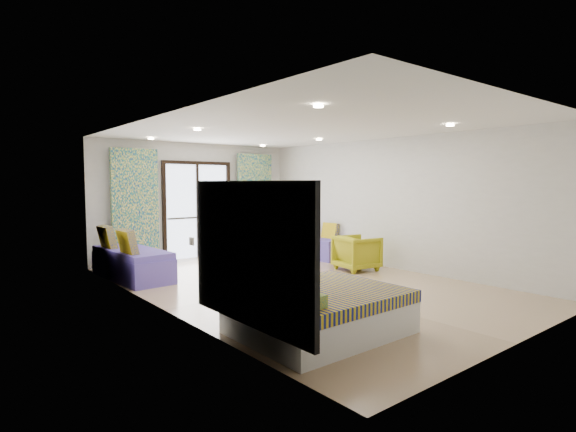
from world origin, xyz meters
TOP-DOWN VIEW (x-y plane):
  - floor at (0.00, 0.00)m, footprint 5.00×7.50m
  - ceiling at (0.00, 0.00)m, footprint 5.00×7.50m
  - wall_back at (0.00, 3.75)m, footprint 5.00×0.01m
  - wall_front at (0.00, -3.75)m, footprint 5.00×0.01m
  - wall_left at (-2.50, 0.00)m, footprint 0.01×7.50m
  - wall_right at (2.50, 0.00)m, footprint 0.01×7.50m
  - balcony_door at (0.00, 3.72)m, footprint 1.76×0.08m
  - balcony_rail at (0.00, 3.73)m, footprint 1.52×0.03m
  - curtain_left at (-1.55, 3.57)m, footprint 1.00×0.10m
  - curtain_right at (1.55, 3.57)m, footprint 1.00×0.10m
  - downlight_a at (-1.40, -2.00)m, footprint 0.12×0.12m
  - downlight_b at (1.40, -2.00)m, footprint 0.12×0.12m
  - downlight_c at (-1.40, 1.00)m, footprint 0.12×0.12m
  - downlight_d at (1.40, 1.00)m, footprint 0.12×0.12m
  - downlight_e at (-1.40, 3.00)m, footprint 0.12×0.12m
  - downlight_f at (1.40, 3.00)m, footprint 0.12×0.12m
  - headboard at (-2.46, -2.10)m, footprint 0.06×2.10m
  - switch_plate at (-2.47, -0.85)m, footprint 0.02×0.10m
  - bed at (-1.48, -2.10)m, footprint 1.87×1.52m
  - daybed_left at (-2.12, 2.29)m, footprint 0.89×2.03m
  - daybed_right at (2.12, 2.02)m, footprint 0.81×1.74m
  - coffee_table at (-0.01, 1.70)m, footprint 0.60×0.60m
  - vase at (-0.06, 1.73)m, footprint 0.21×0.22m
  - armchair at (1.75, 0.23)m, footprint 0.82×0.86m

SIDE VIEW (x-z plane):
  - floor at x=0.00m, z-range -0.01..0.01m
  - daybed_right at x=2.12m, z-range -0.16..0.68m
  - bed at x=-1.48m, z-range -0.05..0.59m
  - daybed_left at x=-2.12m, z-range -0.18..0.79m
  - coffee_table at x=-0.01m, z-range 0.01..0.66m
  - armchair at x=1.75m, z-range 0.00..0.77m
  - vase at x=-0.06m, z-range 0.38..0.56m
  - balcony_rail at x=0.00m, z-range 0.93..0.97m
  - headboard at x=-2.46m, z-range 0.30..1.80m
  - switch_plate at x=-2.47m, z-range 1.00..1.10m
  - curtain_left at x=-1.55m, z-range 0.00..2.50m
  - curtain_right at x=1.55m, z-range 0.00..2.50m
  - balcony_door at x=0.00m, z-range 0.12..2.40m
  - wall_back at x=0.00m, z-range 0.00..2.70m
  - wall_front at x=0.00m, z-range 0.00..2.70m
  - wall_left at x=-2.50m, z-range 0.00..2.70m
  - wall_right at x=2.50m, z-range 0.00..2.70m
  - downlight_a at x=-1.40m, z-range 2.66..2.68m
  - downlight_b at x=1.40m, z-range 2.66..2.68m
  - downlight_c at x=-1.40m, z-range 2.66..2.68m
  - downlight_d at x=1.40m, z-range 2.66..2.68m
  - downlight_e at x=-1.40m, z-range 2.66..2.68m
  - downlight_f at x=1.40m, z-range 2.66..2.68m
  - ceiling at x=0.00m, z-range 2.70..2.71m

